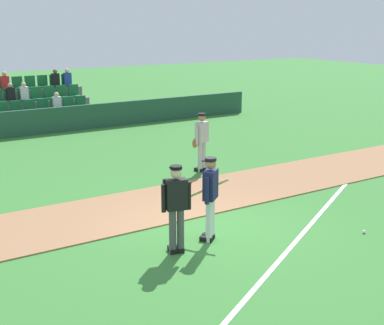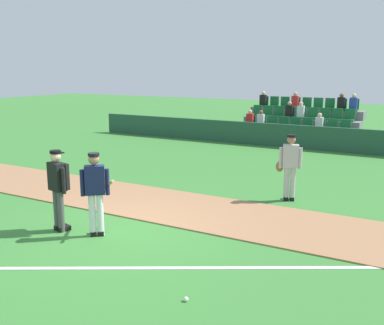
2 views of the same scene
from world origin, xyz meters
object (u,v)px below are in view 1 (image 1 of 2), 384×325
object	(u,v)px
runner_grey_jersey	(201,140)
baseball	(364,232)
umpire_home_plate	(176,204)
batter_navy_jersey	(210,196)

from	to	relation	value
runner_grey_jersey	baseball	distance (m)	5.98
umpire_home_plate	runner_grey_jersey	distance (m)	5.83
umpire_home_plate	baseball	world-z (taller)	umpire_home_plate
batter_navy_jersey	baseball	size ratio (longest dim) A/B	23.78
batter_navy_jersey	baseball	world-z (taller)	batter_navy_jersey
runner_grey_jersey	batter_navy_jersey	bearing A→B (deg)	-121.04
batter_navy_jersey	umpire_home_plate	distance (m)	0.90
baseball	runner_grey_jersey	bearing A→B (deg)	92.92
batter_navy_jersey	umpire_home_plate	bearing A→B (deg)	-170.20
umpire_home_plate	runner_grey_jersey	xyz separation A→B (m)	(3.57, 4.61, -0.04)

